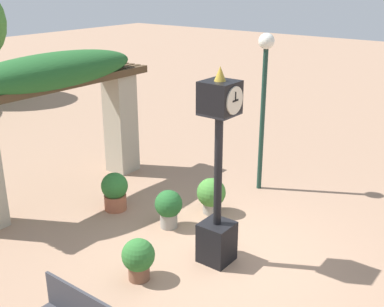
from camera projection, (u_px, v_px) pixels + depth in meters
name	position (u px, v px, depth m)	size (l,w,h in m)	color
ground_plane	(218.00, 256.00, 7.97)	(60.00, 60.00, 0.00)	#9E7A60
pedestal_clock	(218.00, 180.00, 7.36)	(0.49, 0.54, 3.17)	black
pergola	(54.00, 94.00, 9.46)	(4.68, 1.17, 2.98)	#A89E89
potted_plant_near_left	(115.00, 191.00, 9.43)	(0.53, 0.53, 0.77)	#9E563D
potted_plant_near_right	(138.00, 258.00, 7.25)	(0.51, 0.51, 0.67)	brown
potted_plant_far_left	(211.00, 194.00, 9.28)	(0.56, 0.56, 0.72)	gray
potted_plant_far_right	(169.00, 207.00, 8.75)	(0.51, 0.51, 0.72)	gray
lamp_post	(264.00, 81.00, 9.71)	(0.32, 0.32, 3.32)	#19382D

